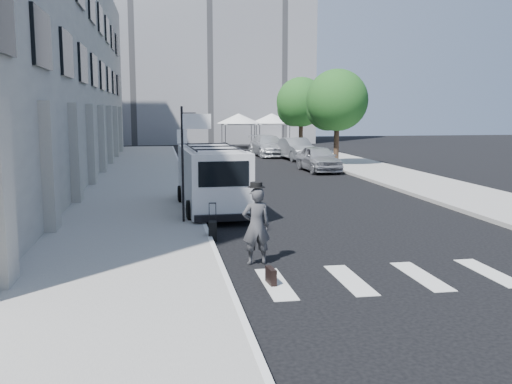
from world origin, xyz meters
name	(u,v)px	position (x,y,z in m)	size (l,w,h in m)	color
ground	(290,247)	(0.00, 0.00, 0.00)	(120.00, 120.00, 0.00)	black
sidewalk_left	(141,177)	(-4.25, 16.00, 0.07)	(4.50, 48.00, 0.15)	gray
sidewalk_right	(357,165)	(9.00, 20.00, 0.07)	(4.00, 56.00, 0.15)	gray
building_far	(205,27)	(2.00, 50.00, 12.50)	(22.00, 12.00, 25.00)	slate
sign_pole	(190,140)	(-2.36, 3.20, 2.65)	(1.03, 0.07, 3.50)	black
tree_near	(335,103)	(7.50, 20.15, 3.97)	(3.80, 3.83, 6.03)	black
tree_far	(299,104)	(7.50, 29.15, 3.97)	(3.80, 3.83, 6.03)	black
tent_left	(239,119)	(4.00, 38.00, 2.71)	(4.00, 4.00, 3.20)	black
tent_right	(272,119)	(7.20, 38.50, 2.71)	(4.00, 4.00, 3.20)	black
businessman	(256,226)	(-1.13, -1.43, 0.90)	(0.66, 0.43, 1.80)	#3C3B3E
briefcase	(271,276)	(-1.10, -3.00, 0.17)	(0.12, 0.44, 0.34)	black
suitcase	(213,231)	(-1.90, 1.13, 0.27)	(0.26, 0.39, 1.02)	black
cargo_van	(211,179)	(-1.51, 5.62, 1.15)	(2.27, 5.95, 2.22)	silver
parked_car_a	(319,159)	(5.78, 17.58, 0.75)	(1.78, 4.42, 1.51)	gray
parked_car_b	(296,149)	(6.30, 25.19, 0.78)	(1.64, 4.72, 1.55)	#54585C
parked_car_c	(268,146)	(5.00, 28.78, 0.80)	(2.23, 5.49, 1.59)	#AAADB3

